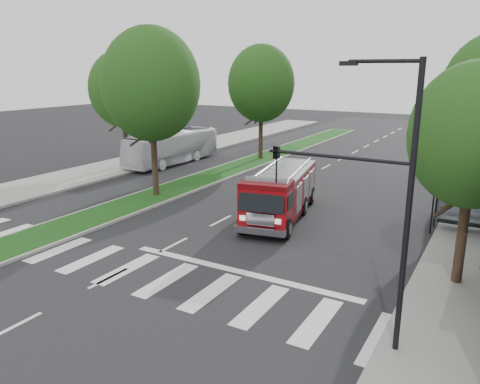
{
  "coord_description": "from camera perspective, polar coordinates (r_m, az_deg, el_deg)",
  "views": [
    {
      "loc": [
        12.48,
        -15.65,
        7.73
      ],
      "look_at": [
        1.32,
        3.73,
        1.8
      ],
      "focal_mm": 35.0,
      "sensor_mm": 36.0,
      "label": 1
    }
  ],
  "objects": [
    {
      "name": "tree_median_far",
      "position": [
        40.17,
        2.61,
        13.06
      ],
      "size": [
        5.6,
        5.6,
        9.72
      ],
      "color": "black",
      "rests_on": "ground"
    },
    {
      "name": "city_bus",
      "position": [
        39.57,
        -8.23,
        5.46
      ],
      "size": [
        2.56,
        9.98,
        2.77
      ],
      "primitive_type": "imported",
      "rotation": [
        0.0,
        0.0,
        -0.02
      ],
      "color": "silver",
      "rests_on": "ground"
    },
    {
      "name": "median",
      "position": [
        39.15,
        1.15,
        3.57
      ],
      "size": [
        3.0,
        50.0,
        0.15
      ],
      "color": "gray",
      "rests_on": "ground"
    },
    {
      "name": "tree_right_near",
      "position": [
        17.82,
        26.7,
        6.11
      ],
      "size": [
        4.4,
        4.4,
        8.05
      ],
      "color": "black",
      "rests_on": "ground"
    },
    {
      "name": "sidewalk_left",
      "position": [
        38.01,
        -16.17,
        2.63
      ],
      "size": [
        5.0,
        80.0,
        0.15
      ],
      "primitive_type": "cube",
      "color": "gray",
      "rests_on": "ground"
    },
    {
      "name": "streetlight_right_near",
      "position": [
        12.85,
        16.16,
        0.47
      ],
      "size": [
        4.08,
        0.22,
        8.0
      ],
      "color": "black",
      "rests_on": "ground"
    },
    {
      "name": "fire_engine",
      "position": [
        24.78,
        4.96,
        -0.16
      ],
      "size": [
        3.9,
        8.34,
        2.78
      ],
      "rotation": [
        0.0,
        0.0,
        0.2
      ],
      "color": "#560407",
      "rests_on": "ground"
    },
    {
      "name": "streetlight_right_far",
      "position": [
        35.86,
        26.69,
        8.09
      ],
      "size": [
        2.11,
        0.2,
        8.0
      ],
      "color": "black",
      "rests_on": "ground"
    },
    {
      "name": "tree_median_near",
      "position": [
        28.48,
        -10.8,
        12.75
      ],
      "size": [
        5.8,
        5.8,
        10.16
      ],
      "color": "black",
      "rests_on": "ground"
    },
    {
      "name": "tree_left_mid",
      "position": [
        38.32,
        -14.12,
        12.07
      ],
      "size": [
        5.2,
        5.2,
        9.16
      ],
      "color": "black",
      "rests_on": "ground"
    },
    {
      "name": "bus_shelter",
      "position": [
        24.5,
        26.07,
        -0.12
      ],
      "size": [
        3.2,
        1.6,
        2.61
      ],
      "color": "black",
      "rests_on": "ground"
    },
    {
      "name": "ground",
      "position": [
        21.46,
        -8.1,
        -6.42
      ],
      "size": [
        140.0,
        140.0,
        0.0
      ],
      "primitive_type": "plane",
      "color": "black",
      "rests_on": "ground"
    }
  ]
}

